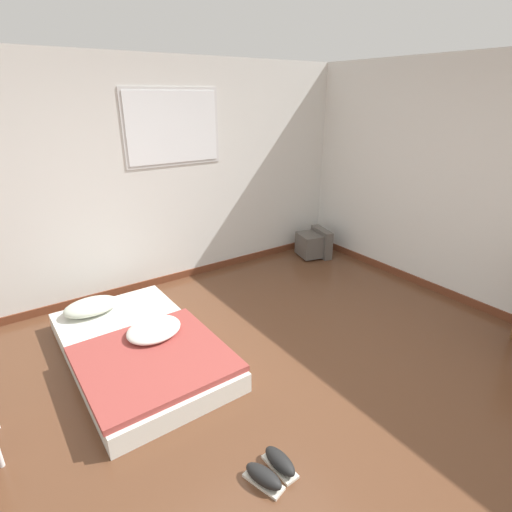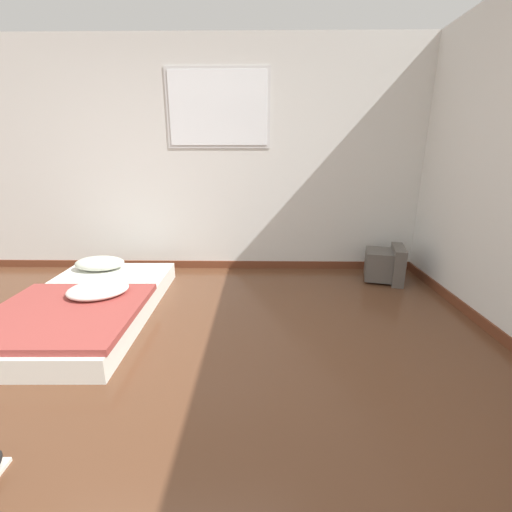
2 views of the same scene
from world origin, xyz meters
The scene contains 4 objects.
ground_plane centered at (0.00, 0.00, 0.00)m, with size 20.00×20.00×0.00m, color brown.
wall_back centered at (0.01, 2.47, 1.29)m, with size 7.82×0.08×2.60m.
mattress_bed centered at (-0.67, 1.10, 0.12)m, with size 1.16×1.94×0.32m.
crt_tv centered at (2.27, 2.03, 0.19)m, with size 0.49×0.50×0.40m.
Camera 2 is at (0.87, -1.62, 1.39)m, focal length 24.00 mm.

